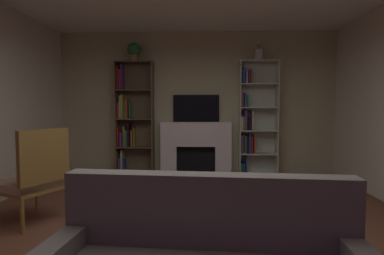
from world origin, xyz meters
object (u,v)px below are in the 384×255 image
(bookshelf_left, at_px, (131,120))
(armchair, at_px, (35,177))
(bookshelf_right, at_px, (253,121))
(tv, at_px, (196,108))
(potted_plant, at_px, (134,51))
(fireplace, at_px, (196,147))
(vase_with_flowers, at_px, (259,55))

(bookshelf_left, distance_m, armchair, 2.75)
(bookshelf_right, bearing_deg, tv, 175.60)
(bookshelf_right, relative_size, potted_plant, 6.07)
(tv, height_order, potted_plant, potted_plant)
(tv, height_order, bookshelf_right, bookshelf_right)
(bookshelf_left, relative_size, potted_plant, 6.07)
(tv, bearing_deg, bookshelf_right, -4.40)
(fireplace, height_order, bookshelf_right, bookshelf_right)
(bookshelf_left, relative_size, bookshelf_right, 1.00)
(tv, distance_m, bookshelf_left, 1.31)
(tv, relative_size, vase_with_flowers, 2.51)
(bookshelf_left, height_order, vase_with_flowers, vase_with_flowers)
(potted_plant, bearing_deg, fireplace, 1.27)
(fireplace, distance_m, vase_with_flowers, 2.15)
(bookshelf_right, distance_m, vase_with_flowers, 1.26)
(vase_with_flowers, distance_m, armchair, 4.36)
(fireplace, bearing_deg, bookshelf_left, 179.26)
(bookshelf_left, relative_size, armchair, 2.04)
(fireplace, bearing_deg, potted_plant, -178.73)
(vase_with_flowers, bearing_deg, bookshelf_right, 158.65)
(bookshelf_right, bearing_deg, fireplace, -179.59)
(bookshelf_left, xyz_separation_m, potted_plant, (0.09, -0.04, 1.35))
(fireplace, xyz_separation_m, potted_plant, (-1.20, -0.03, 1.88))
(bookshelf_right, bearing_deg, vase_with_flowers, -21.35)
(bookshelf_right, bearing_deg, potted_plant, -179.14)
(potted_plant, distance_m, armchair, 3.28)
(tv, relative_size, potted_plant, 2.47)
(bookshelf_left, height_order, bookshelf_right, same)
(bookshelf_left, xyz_separation_m, bookshelf_right, (2.40, -0.01, -0.01))
(fireplace, relative_size, tv, 1.63)
(potted_plant, xyz_separation_m, armchair, (-0.59, -2.60, -1.91))
(fireplace, height_order, bookshelf_left, bookshelf_left)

